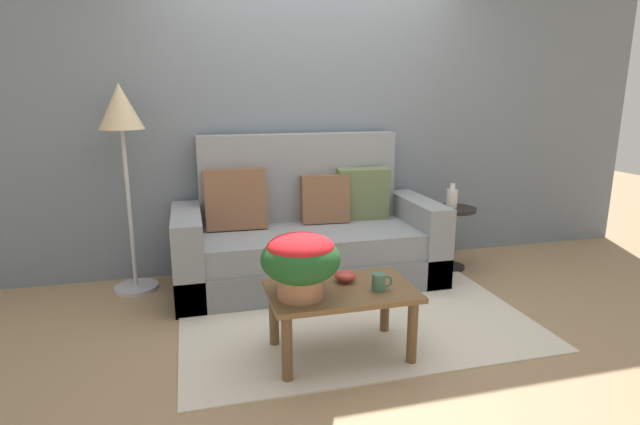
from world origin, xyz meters
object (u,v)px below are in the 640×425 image
(floor_lamp, at_px, (122,126))
(snack_bowl, at_px, (345,276))
(coffee_mug, at_px, (379,282))
(side_table, at_px, (453,227))
(potted_plant, at_px, (301,259))
(table_vase, at_px, (452,198))
(coffee_table, at_px, (341,300))
(couch, at_px, (307,238))

(floor_lamp, xyz_separation_m, snack_bowl, (1.30, -1.27, -0.81))
(coffee_mug, distance_m, snack_bowl, 0.23)
(side_table, xyz_separation_m, snack_bowl, (-1.31, -1.08, 0.07))
(potted_plant, height_order, table_vase, potted_plant)
(coffee_table, bearing_deg, potted_plant, -166.20)
(floor_lamp, height_order, snack_bowl, floor_lamp)
(couch, distance_m, floor_lamp, 1.62)
(side_table, height_order, coffee_mug, side_table)
(coffee_table, xyz_separation_m, side_table, (1.37, 1.17, 0.04))
(couch, distance_m, potted_plant, 1.35)
(potted_plant, bearing_deg, floor_lamp, 125.16)
(coffee_mug, relative_size, table_vase, 0.61)
(couch, bearing_deg, floor_lamp, 174.01)
(side_table, bearing_deg, potted_plant, -142.71)
(couch, relative_size, snack_bowl, 16.10)
(couch, height_order, coffee_table, couch)
(couch, height_order, coffee_mug, couch)
(coffee_table, distance_m, potted_plant, 0.39)
(coffee_table, height_order, snack_bowl, snack_bowl)
(couch, relative_size, side_table, 3.81)
(potted_plant, xyz_separation_m, coffee_mug, (0.45, -0.02, -0.17))
(couch, xyz_separation_m, potted_plant, (-0.33, -1.28, 0.27))
(couch, bearing_deg, table_vase, -1.43)
(table_vase, bearing_deg, floor_lamp, 176.22)
(snack_bowl, distance_m, table_vase, 1.70)
(couch, distance_m, coffee_table, 1.22)
(couch, bearing_deg, coffee_mug, -85.10)
(coffee_table, bearing_deg, table_vase, 41.42)
(side_table, relative_size, floor_lamp, 0.35)
(table_vase, bearing_deg, snack_bowl, -139.72)
(coffee_table, distance_m, snack_bowl, 0.15)
(floor_lamp, height_order, table_vase, floor_lamp)
(couch, height_order, snack_bowl, couch)
(potted_plant, bearing_deg, table_vase, 38.07)
(floor_lamp, relative_size, potted_plant, 3.63)
(couch, relative_size, coffee_mug, 16.81)
(coffee_table, relative_size, table_vase, 4.10)
(coffee_mug, bearing_deg, couch, 94.90)
(couch, distance_m, table_vase, 1.29)
(side_table, xyz_separation_m, table_vase, (-0.02, 0.02, 0.25))
(coffee_table, relative_size, side_table, 1.53)
(coffee_mug, distance_m, table_vase, 1.72)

